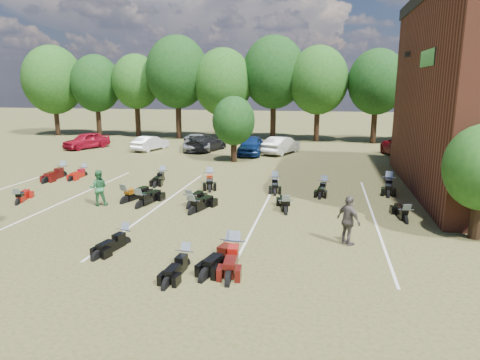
% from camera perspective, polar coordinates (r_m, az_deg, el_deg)
% --- Properties ---
extents(ground, '(160.00, 160.00, 0.00)m').
position_cam_1_polar(ground, '(17.58, -5.03, -6.52)').
color(ground, brown).
rests_on(ground, ground).
extents(car_0, '(3.40, 4.67, 1.48)m').
position_cam_1_polar(car_0, '(41.72, -19.79, 4.98)').
color(car_0, maroon).
rests_on(car_0, ground).
extents(car_1, '(2.30, 4.12, 1.29)m').
position_cam_1_polar(car_1, '(39.04, -11.88, 4.84)').
color(car_1, silver).
rests_on(car_1, ground).
extents(car_2, '(3.69, 5.50, 1.40)m').
position_cam_1_polar(car_2, '(38.36, -5.83, 5.00)').
color(car_2, gray).
rests_on(car_2, ground).
extents(car_3, '(3.08, 5.08, 1.38)m').
position_cam_1_polar(car_3, '(37.99, -4.51, 4.93)').
color(car_3, black).
rests_on(car_3, ground).
extents(car_4, '(2.00, 4.67, 1.57)m').
position_cam_1_polar(car_4, '(35.80, 1.47, 4.65)').
color(car_4, '#0B2152').
rests_on(car_4, ground).
extents(car_5, '(3.03, 4.72, 1.47)m').
position_cam_1_polar(car_5, '(36.43, 5.55, 4.65)').
color(car_5, '#ABABA6').
rests_on(car_5, ground).
extents(car_6, '(3.37, 5.52, 1.43)m').
position_cam_1_polar(car_6, '(36.99, 21.01, 3.96)').
color(car_6, '#5C050E').
rests_on(car_6, ground).
extents(car_7, '(3.39, 4.90, 1.32)m').
position_cam_1_polar(car_7, '(36.65, 21.51, 3.76)').
color(car_7, '#343439').
rests_on(car_7, ground).
extents(person_green, '(1.03, 0.92, 1.74)m').
position_cam_1_polar(person_green, '(21.73, -18.34, -1.00)').
color(person_green, '#296D3C').
rests_on(person_green, ground).
extents(person_grey, '(1.06, 1.11, 1.86)m').
position_cam_1_polar(person_grey, '(16.04, 14.26, -5.27)').
color(person_grey, '#544D48').
rests_on(person_grey, ground).
extents(motorcycle_3, '(1.05, 2.12, 1.13)m').
position_cam_1_polar(motorcycle_3, '(16.46, -15.09, -8.28)').
color(motorcycle_3, black).
rests_on(motorcycle_3, ground).
extents(motorcycle_4, '(0.76, 2.05, 1.12)m').
position_cam_1_polar(motorcycle_4, '(14.16, -7.30, -11.44)').
color(motorcycle_4, black).
rests_on(motorcycle_4, ground).
extents(motorcycle_5, '(1.30, 2.49, 1.33)m').
position_cam_1_polar(motorcycle_5, '(14.67, -1.36, -10.45)').
color(motorcycle_5, black).
rests_on(motorcycle_5, ground).
extents(motorcycle_6, '(1.00, 2.47, 1.34)m').
position_cam_1_polar(motorcycle_6, '(14.61, -0.73, -10.56)').
color(motorcycle_6, '#420C09').
rests_on(motorcycle_6, ground).
extents(motorcycle_7, '(1.24, 2.09, 1.11)m').
position_cam_1_polar(motorcycle_7, '(23.70, -27.45, -2.87)').
color(motorcycle_7, '#9B100B').
rests_on(motorcycle_7, ground).
extents(motorcycle_8, '(1.41, 2.50, 1.33)m').
position_cam_1_polar(motorcycle_8, '(22.05, -15.01, -2.93)').
color(motorcycle_8, black).
rests_on(motorcycle_8, ground).
extents(motorcycle_9, '(1.19, 2.48, 1.33)m').
position_cam_1_polar(motorcycle_9, '(21.03, -13.16, -3.58)').
color(motorcycle_9, black).
rests_on(motorcycle_9, ground).
extents(motorcycle_10, '(0.85, 2.27, 1.24)m').
position_cam_1_polar(motorcycle_10, '(20.62, -6.69, -3.66)').
color(motorcycle_10, black).
rests_on(motorcycle_10, ground).
extents(motorcycle_11, '(1.35, 2.44, 1.30)m').
position_cam_1_polar(motorcycle_11, '(19.64, -6.31, -4.48)').
color(motorcycle_11, black).
rests_on(motorcycle_11, ground).
extents(motorcycle_12, '(1.09, 2.29, 1.23)m').
position_cam_1_polar(motorcycle_12, '(19.68, 6.08, -4.43)').
color(motorcycle_12, black).
rests_on(motorcycle_12, ground).
extents(motorcycle_13, '(0.87, 2.13, 1.15)m').
position_cam_1_polar(motorcycle_13, '(19.64, 21.15, -5.28)').
color(motorcycle_13, black).
rests_on(motorcycle_13, ground).
extents(motorcycle_14, '(0.83, 2.51, 1.39)m').
position_cam_1_polar(motorcycle_14, '(29.52, -22.51, 0.42)').
color(motorcycle_14, '#420B09').
rests_on(motorcycle_14, ground).
extents(motorcycle_15, '(0.68, 2.03, 1.13)m').
position_cam_1_polar(motorcycle_15, '(29.25, -20.04, 0.51)').
color(motorcycle_15, '#9F140B').
rests_on(motorcycle_15, ground).
extents(motorcycle_16, '(0.98, 2.34, 1.27)m').
position_cam_1_polar(motorcycle_16, '(26.53, -10.29, -0.10)').
color(motorcycle_16, black).
rests_on(motorcycle_16, ground).
extents(motorcycle_17, '(1.39, 2.57, 1.37)m').
position_cam_1_polar(motorcycle_17, '(25.34, -4.03, -0.52)').
color(motorcycle_17, black).
rests_on(motorcycle_17, ground).
extents(motorcycle_18, '(0.99, 2.33, 1.26)m').
position_cam_1_polar(motorcycle_18, '(24.48, 4.65, -1.00)').
color(motorcycle_18, black).
rests_on(motorcycle_18, ground).
extents(motorcycle_19, '(0.93, 2.23, 1.21)m').
position_cam_1_polar(motorcycle_19, '(23.98, 11.09, -1.49)').
color(motorcycle_19, black).
rests_on(motorcycle_19, ground).
extents(motorcycle_20, '(1.12, 2.57, 1.38)m').
position_cam_1_polar(motorcycle_20, '(25.44, 19.16, -1.15)').
color(motorcycle_20, black).
rests_on(motorcycle_20, ground).
extents(tree_line, '(56.00, 6.00, 9.79)m').
position_cam_1_polar(tree_line, '(45.29, 4.09, 13.31)').
color(tree_line, black).
rests_on(tree_line, ground).
extents(young_tree_midfield, '(3.20, 3.20, 4.70)m').
position_cam_1_polar(young_tree_midfield, '(32.25, -0.84, 7.90)').
color(young_tree_midfield, black).
rests_on(young_tree_midfield, ground).
extents(parking_lines, '(20.10, 14.00, 0.01)m').
position_cam_1_polar(parking_lines, '(21.23, -10.57, -3.29)').
color(parking_lines, silver).
rests_on(parking_lines, ground).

